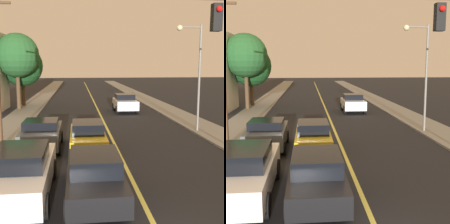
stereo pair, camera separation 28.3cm
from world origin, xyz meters
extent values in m
cube|color=black|center=(0.00, 36.00, 0.01)|extent=(10.66, 80.00, 0.01)
cube|color=#D1C14C|center=(0.00, 36.00, 0.01)|extent=(0.16, 76.00, 0.00)
cube|color=gray|center=(-6.58, 36.00, 0.06)|extent=(2.50, 80.00, 0.12)
cube|color=gray|center=(6.58, 36.00, 0.06)|extent=(2.50, 80.00, 0.12)
cube|color=black|center=(-1.49, 3.29, 0.70)|extent=(1.74, 4.74, 0.64)
cube|color=black|center=(-1.49, 3.10, 1.29)|extent=(1.53, 2.13, 0.53)
cylinder|color=black|center=(-2.32, 4.76, 0.38)|extent=(0.22, 0.76, 0.76)
cylinder|color=black|center=(-0.67, 4.76, 0.38)|extent=(0.22, 0.76, 0.76)
cylinder|color=black|center=(-2.32, 1.82, 0.38)|extent=(0.22, 0.76, 0.76)
cylinder|color=black|center=(-0.67, 1.82, 0.38)|extent=(0.22, 0.76, 0.76)
cube|color=gold|center=(-1.49, 9.40, 0.62)|extent=(1.75, 4.65, 0.56)
cube|color=black|center=(-1.49, 9.21, 1.17)|extent=(1.54, 2.09, 0.55)
cylinder|color=black|center=(-2.32, 10.84, 0.34)|extent=(0.22, 0.67, 0.67)
cylinder|color=black|center=(-0.66, 10.84, 0.34)|extent=(0.22, 0.67, 0.67)
cylinder|color=black|center=(-2.32, 7.95, 0.34)|extent=(0.22, 0.67, 0.67)
cylinder|color=black|center=(-0.66, 7.95, 0.34)|extent=(0.22, 0.67, 0.67)
cube|color=white|center=(-3.84, 3.60, 0.77)|extent=(1.85, 5.05, 0.80)
cube|color=black|center=(-3.84, 3.39, 1.44)|extent=(1.63, 2.27, 0.54)
cylinder|color=black|center=(-4.71, 5.16, 0.38)|extent=(0.22, 0.75, 0.75)
cylinder|color=black|center=(-2.96, 5.16, 0.38)|extent=(0.22, 0.75, 0.75)
cylinder|color=black|center=(-2.96, 2.03, 0.38)|extent=(0.22, 0.75, 0.75)
cube|color=#474C51|center=(-3.84, 9.57, 0.72)|extent=(1.89, 4.01, 0.79)
cube|color=black|center=(-3.84, 9.41, 1.33)|extent=(1.67, 1.80, 0.43)
cylinder|color=black|center=(-4.73, 10.82, 0.32)|extent=(0.22, 0.65, 0.65)
cylinder|color=black|center=(-2.94, 10.82, 0.32)|extent=(0.22, 0.65, 0.65)
cylinder|color=black|center=(-4.73, 8.33, 0.32)|extent=(0.22, 0.65, 0.65)
cylinder|color=black|center=(-2.94, 8.33, 0.32)|extent=(0.22, 0.65, 0.65)
cube|color=white|center=(2.40, 21.74, 0.75)|extent=(1.90, 3.84, 0.79)
cube|color=black|center=(2.40, 21.89, 1.40)|extent=(1.67, 1.73, 0.51)
cylinder|color=black|center=(3.30, 20.55, 0.36)|extent=(0.22, 0.71, 0.71)
cylinder|color=black|center=(1.50, 20.55, 0.36)|extent=(0.22, 0.71, 0.71)
cylinder|color=black|center=(3.30, 22.93, 0.36)|extent=(0.22, 0.71, 0.71)
cylinder|color=black|center=(1.50, 22.93, 0.36)|extent=(0.22, 0.71, 0.71)
cube|color=black|center=(2.66, 3.89, 5.87)|extent=(0.32, 0.28, 0.90)
sphere|color=red|center=(2.66, 3.71, 6.11)|extent=(0.20, 0.20, 0.20)
cylinder|color=slate|center=(5.68, 12.58, 3.43)|extent=(0.14, 0.14, 6.62)
cylinder|color=slate|center=(4.99, 12.58, 6.59)|extent=(1.38, 0.09, 0.09)
sphere|color=beige|center=(4.30, 12.58, 6.54)|extent=(0.36, 0.36, 0.36)
cylinder|color=#4C3823|center=(-7.53, 24.09, 1.93)|extent=(0.37, 0.37, 3.63)
sphere|color=#235628|center=(-7.53, 24.09, 5.20)|extent=(4.15, 4.15, 4.15)
cylinder|color=#4C3823|center=(-7.48, 26.53, 1.43)|extent=(0.40, 0.40, 2.63)
sphere|color=#19471E|center=(-7.48, 26.53, 4.20)|extent=(4.15, 4.15, 4.15)
camera|label=1|loc=(-2.03, -6.38, 4.30)|focal=50.00mm
camera|label=2|loc=(-1.75, -6.41, 4.30)|focal=50.00mm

